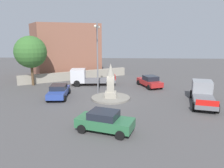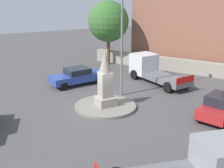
{
  "view_description": "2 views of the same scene",
  "coord_description": "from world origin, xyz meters",
  "px_view_note": "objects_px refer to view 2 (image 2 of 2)",
  "views": [
    {
      "loc": [
        22.67,
        1.25,
        6.85
      ],
      "look_at": [
        -0.08,
        0.14,
        1.61
      ],
      "focal_mm": 35.27,
      "sensor_mm": 36.0,
      "label": 1
    },
    {
      "loc": [
        8.25,
        16.56,
        7.53
      ],
      "look_at": [
        -0.66,
        -0.31,
        1.47
      ],
      "focal_mm": 47.45,
      "sensor_mm": 36.0,
      "label": 2
    }
  ],
  "objects_px": {
    "monument": "(105,82)",
    "streetlamp": "(122,30)",
    "truck_white_far_side": "(152,69)",
    "corner_building": "(189,22)",
    "tree_near_wall": "(108,22)",
    "car_red_parked_right": "(222,106)",
    "car_blue_waiting": "(77,76)"
  },
  "relations": [
    {
      "from": "monument",
      "to": "car_red_parked_right",
      "type": "bearing_deg",
      "value": 139.4
    },
    {
      "from": "car_blue_waiting",
      "to": "truck_white_far_side",
      "type": "xyz_separation_m",
      "value": [
        -6.09,
        2.08,
        0.31
      ]
    },
    {
      "from": "streetlamp",
      "to": "tree_near_wall",
      "type": "bearing_deg",
      "value": -111.67
    },
    {
      "from": "truck_white_far_side",
      "to": "corner_building",
      "type": "relative_size",
      "value": 0.6
    },
    {
      "from": "truck_white_far_side",
      "to": "monument",
      "type": "bearing_deg",
      "value": 29.88
    },
    {
      "from": "car_blue_waiting",
      "to": "streetlamp",
      "type": "bearing_deg",
      "value": 115.11
    },
    {
      "from": "car_red_parked_right",
      "to": "car_blue_waiting",
      "type": "distance_m",
      "value": 11.82
    },
    {
      "from": "corner_building",
      "to": "tree_near_wall",
      "type": "height_order",
      "value": "corner_building"
    },
    {
      "from": "monument",
      "to": "tree_near_wall",
      "type": "bearing_deg",
      "value": -118.18
    },
    {
      "from": "monument",
      "to": "streetlamp",
      "type": "xyz_separation_m",
      "value": [
        -2.14,
        -1.6,
        3.09
      ]
    },
    {
      "from": "car_red_parked_right",
      "to": "truck_white_far_side",
      "type": "distance_m",
      "value": 8.47
    },
    {
      "from": "car_blue_waiting",
      "to": "corner_building",
      "type": "bearing_deg",
      "value": -168.87
    },
    {
      "from": "streetlamp",
      "to": "tree_near_wall",
      "type": "height_order",
      "value": "streetlamp"
    },
    {
      "from": "car_red_parked_right",
      "to": "car_blue_waiting",
      "type": "height_order",
      "value": "car_red_parked_right"
    },
    {
      "from": "car_red_parked_right",
      "to": "truck_white_far_side",
      "type": "xyz_separation_m",
      "value": [
        -0.69,
        -8.44,
        0.27
      ]
    },
    {
      "from": "car_red_parked_right",
      "to": "tree_near_wall",
      "type": "xyz_separation_m",
      "value": [
        -0.2,
        -15.66,
        3.72
      ]
    },
    {
      "from": "monument",
      "to": "corner_building",
      "type": "xyz_separation_m",
      "value": [
        -14.57,
        -8.53,
        2.42
      ]
    },
    {
      "from": "monument",
      "to": "car_blue_waiting",
      "type": "xyz_separation_m",
      "value": [
        -0.22,
        -5.7,
        -1.08
      ]
    },
    {
      "from": "streetlamp",
      "to": "corner_building",
      "type": "height_order",
      "value": "corner_building"
    },
    {
      "from": "truck_white_far_side",
      "to": "tree_near_wall",
      "type": "height_order",
      "value": "tree_near_wall"
    },
    {
      "from": "corner_building",
      "to": "tree_near_wall",
      "type": "xyz_separation_m",
      "value": [
        8.76,
        -2.33,
        0.25
      ]
    },
    {
      "from": "streetlamp",
      "to": "car_blue_waiting",
      "type": "xyz_separation_m",
      "value": [
        1.92,
        -4.1,
        -4.18
      ]
    },
    {
      "from": "monument",
      "to": "streetlamp",
      "type": "height_order",
      "value": "streetlamp"
    },
    {
      "from": "streetlamp",
      "to": "tree_near_wall",
      "type": "relative_size",
      "value": 1.23
    },
    {
      "from": "car_red_parked_right",
      "to": "truck_white_far_side",
      "type": "bearing_deg",
      "value": -94.68
    },
    {
      "from": "tree_near_wall",
      "to": "car_blue_waiting",
      "type": "bearing_deg",
      "value": 42.64
    },
    {
      "from": "car_blue_waiting",
      "to": "truck_white_far_side",
      "type": "relative_size",
      "value": 0.76
    },
    {
      "from": "car_blue_waiting",
      "to": "tree_near_wall",
      "type": "height_order",
      "value": "tree_near_wall"
    },
    {
      "from": "streetlamp",
      "to": "car_blue_waiting",
      "type": "relative_size",
      "value": 1.75
    },
    {
      "from": "monument",
      "to": "car_red_parked_right",
      "type": "relative_size",
      "value": 0.8
    },
    {
      "from": "truck_white_far_side",
      "to": "streetlamp",
      "type": "bearing_deg",
      "value": 25.85
    },
    {
      "from": "monument",
      "to": "tree_near_wall",
      "type": "xyz_separation_m",
      "value": [
        -5.81,
        -10.85,
        2.67
      ]
    }
  ]
}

